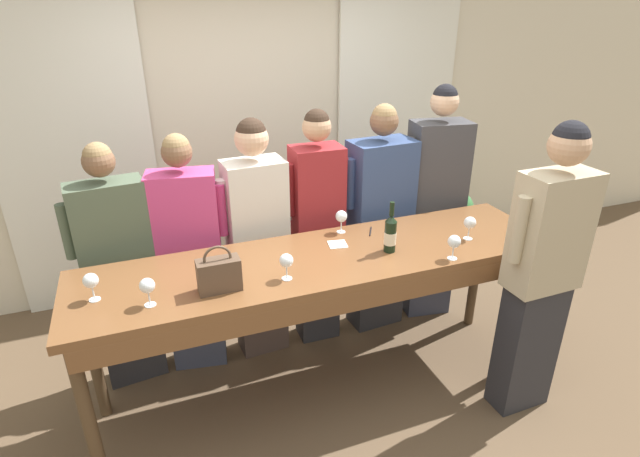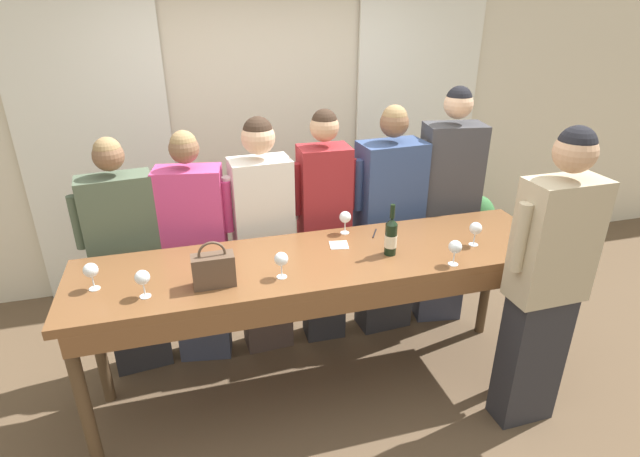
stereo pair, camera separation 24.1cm
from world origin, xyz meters
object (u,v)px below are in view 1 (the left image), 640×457
guest_navy_coat (379,221)px  guest_beige_cap (434,205)px  wine_glass_center_mid (454,242)px  wine_glass_center_right (91,281)px  guest_pink_top (189,256)px  guest_olive_jacket (119,268)px  wine_bottle (390,234)px  wine_glass_center_left (147,286)px  wine_glass_front_left (286,261)px  guest_cream_sweater (257,239)px  wine_glass_front_right (470,223)px  host_pouring (542,273)px  potted_plant (456,219)px  handbag (219,274)px  tasting_bar (326,273)px  wine_glass_front_mid (341,217)px  guest_striped_shirt (317,228)px

guest_navy_coat → guest_beige_cap: bearing=-0.0°
wine_glass_center_mid → wine_glass_center_right: 1.96m
wine_glass_center_mid → wine_glass_center_right: bearing=172.1°
wine_glass_center_right → guest_pink_top: size_ratio=0.09×
guest_olive_jacket → wine_bottle: bearing=-23.3°
wine_glass_center_left → guest_beige_cap: guest_beige_cap is taller
wine_glass_front_left → guest_cream_sweater: 0.79m
wine_glass_front_right → wine_glass_center_left: 1.93m
guest_cream_sweater → host_pouring: (1.39, -1.14, 0.06)m
guest_pink_top → guest_cream_sweater: bearing=0.0°
wine_glass_center_mid → guest_cream_sweater: (-0.95, 0.89, -0.22)m
wine_glass_front_right → potted_plant: bearing=55.3°
guest_pink_top → wine_glass_front_left: bearing=-60.3°
handbag → wine_glass_front_right: bearing=1.8°
wine_bottle → wine_glass_center_mid: size_ratio=2.10×
tasting_bar → wine_glass_center_mid: 0.77m
handbag → host_pouring: host_pouring is taller
wine_glass_front_mid → wine_glass_center_mid: size_ratio=1.00×
potted_plant → wine_glass_center_left: bearing=-152.1°
wine_glass_front_right → wine_glass_center_left: (-1.93, -0.07, 0.00)m
handbag → wine_glass_front_right: size_ratio=1.70×
handbag → guest_cream_sweater: 0.86m
guest_pink_top → host_pouring: (1.85, -1.14, 0.11)m
handbag → wine_glass_center_left: bearing=-176.5°
wine_glass_front_left → guest_olive_jacket: (-0.87, 0.76, -0.27)m
wine_glass_center_left → guest_beige_cap: size_ratio=0.08×
wine_glass_front_left → wine_bottle: bearing=8.1°
handbag → wine_glass_center_mid: 1.34m
handbag → wine_glass_front_mid: (0.87, 0.43, 0.01)m
wine_glass_center_right → guest_cream_sweater: (0.99, 0.62, -0.22)m
wine_glass_center_right → potted_plant: 3.60m
wine_glass_front_mid → host_pouring: 1.23m
wine_glass_front_left → guest_cream_sweater: size_ratio=0.09×
guest_cream_sweater → guest_navy_coat: (0.93, 0.00, -0.01)m
wine_glass_front_right → wine_glass_front_left: bearing=-176.8°
tasting_bar → wine_glass_front_right: size_ratio=19.12×
wine_glass_center_mid → wine_glass_center_left: bearing=175.9°
guest_striped_shirt → host_pouring: host_pouring is taller
handbag → wine_glass_front_mid: size_ratio=1.70×
wine_glass_center_left → wine_glass_center_mid: 1.68m
wine_glass_front_right → guest_striped_shirt: bearing=137.5°
handbag → wine_glass_center_right: (-0.61, 0.13, 0.01)m
handbag → tasting_bar: bearing=11.2°
wine_bottle → guest_striped_shirt: (-0.21, 0.67, -0.21)m
wine_bottle → guest_cream_sweater: bearing=134.3°
wine_glass_front_left → host_pouring: (1.41, -0.38, -0.16)m
wine_glass_center_right → guest_pink_top: 0.86m
wine_glass_front_left → guest_pink_top: guest_pink_top is taller
wine_bottle → wine_glass_front_right: bearing=-3.0°
guest_navy_coat → potted_plant: bearing=31.6°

